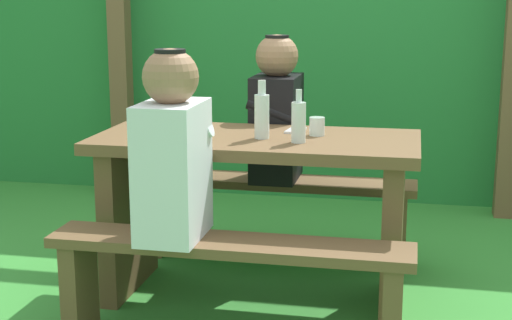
{
  "coord_description": "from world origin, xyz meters",
  "views": [
    {
      "loc": [
        0.66,
        -3.19,
        1.35
      ],
      "look_at": [
        0.0,
        0.0,
        0.64
      ],
      "focal_mm": 53.69,
      "sensor_mm": 36.0,
      "label": 1
    }
  ],
  "objects_px": {
    "picnic_table": "(256,189)",
    "person_black_coat": "(277,114)",
    "bottle_right": "(173,113)",
    "drinking_glass": "(317,126)",
    "cell_phone": "(296,130)",
    "bench_far": "(276,202)",
    "bottle_center": "(299,121)",
    "person_white_shirt": "(173,152)",
    "bottle_left": "(262,114)",
    "bench_near": "(229,271)"
  },
  "relations": [
    {
      "from": "picnic_table",
      "to": "person_black_coat",
      "type": "xyz_separation_m",
      "value": [
        0.0,
        0.5,
        0.26
      ]
    },
    {
      "from": "bottle_right",
      "to": "drinking_glass",
      "type": "bearing_deg",
      "value": 14.3
    },
    {
      "from": "bottle_right",
      "to": "cell_phone",
      "type": "bearing_deg",
      "value": 24.93
    },
    {
      "from": "bench_far",
      "to": "bottle_right",
      "type": "distance_m",
      "value": 0.86
    },
    {
      "from": "person_black_coat",
      "to": "bottle_right",
      "type": "distance_m",
      "value": 0.68
    },
    {
      "from": "bottle_center",
      "to": "bottle_right",
      "type": "bearing_deg",
      "value": 177.8
    },
    {
      "from": "picnic_table",
      "to": "bottle_center",
      "type": "xyz_separation_m",
      "value": [
        0.2,
        -0.1,
        0.33
      ]
    },
    {
      "from": "person_white_shirt",
      "to": "cell_phone",
      "type": "bearing_deg",
      "value": 60.8
    },
    {
      "from": "bottle_left",
      "to": "bottle_center",
      "type": "distance_m",
      "value": 0.18
    },
    {
      "from": "drinking_glass",
      "to": "bottle_center",
      "type": "xyz_separation_m",
      "value": [
        -0.06,
        -0.18,
        0.05
      ]
    },
    {
      "from": "bench_far",
      "to": "bottle_right",
      "type": "relative_size",
      "value": 5.3
    },
    {
      "from": "picnic_table",
      "to": "bench_far",
      "type": "distance_m",
      "value": 0.54
    },
    {
      "from": "bottle_left",
      "to": "cell_phone",
      "type": "relative_size",
      "value": 1.78
    },
    {
      "from": "picnic_table",
      "to": "bench_far",
      "type": "xyz_separation_m",
      "value": [
        0.0,
        0.5,
        -0.19
      ]
    },
    {
      "from": "person_black_coat",
      "to": "bottle_left",
      "type": "bearing_deg",
      "value": -86.59
    },
    {
      "from": "cell_phone",
      "to": "picnic_table",
      "type": "bearing_deg",
      "value": -128.02
    },
    {
      "from": "bench_far",
      "to": "drinking_glass",
      "type": "height_order",
      "value": "drinking_glass"
    },
    {
      "from": "bench_far",
      "to": "cell_phone",
      "type": "height_order",
      "value": "cell_phone"
    },
    {
      "from": "bottle_left",
      "to": "bench_far",
      "type": "bearing_deg",
      "value": 93.53
    },
    {
      "from": "person_black_coat",
      "to": "bottle_center",
      "type": "height_order",
      "value": "person_black_coat"
    },
    {
      "from": "bench_far",
      "to": "picnic_table",
      "type": "bearing_deg",
      "value": -90.0
    },
    {
      "from": "bench_near",
      "to": "bench_far",
      "type": "xyz_separation_m",
      "value": [
        0.0,
        1.01,
        0.0
      ]
    },
    {
      "from": "bottle_left",
      "to": "person_black_coat",
      "type": "bearing_deg",
      "value": 93.41
    },
    {
      "from": "drinking_glass",
      "to": "bottle_center",
      "type": "relative_size",
      "value": 0.36
    },
    {
      "from": "bench_near",
      "to": "drinking_glass",
      "type": "distance_m",
      "value": 0.79
    },
    {
      "from": "bench_near",
      "to": "bench_far",
      "type": "distance_m",
      "value": 1.01
    },
    {
      "from": "bench_near",
      "to": "bottle_left",
      "type": "relative_size",
      "value": 5.62
    },
    {
      "from": "person_white_shirt",
      "to": "cell_phone",
      "type": "xyz_separation_m",
      "value": [
        0.37,
        0.66,
        -0.02
      ]
    },
    {
      "from": "bench_near",
      "to": "bottle_center",
      "type": "height_order",
      "value": "bottle_center"
    },
    {
      "from": "cell_phone",
      "to": "drinking_glass",
      "type": "bearing_deg",
      "value": -30.23
    },
    {
      "from": "bench_near",
      "to": "bottle_right",
      "type": "xyz_separation_m",
      "value": [
        -0.35,
        0.43,
        0.53
      ]
    },
    {
      "from": "bottle_right",
      "to": "bottle_center",
      "type": "height_order",
      "value": "bottle_right"
    },
    {
      "from": "drinking_glass",
      "to": "bottle_right",
      "type": "height_order",
      "value": "bottle_right"
    },
    {
      "from": "bottle_center",
      "to": "cell_phone",
      "type": "relative_size",
      "value": 1.58
    },
    {
      "from": "bench_near",
      "to": "bottle_left",
      "type": "bearing_deg",
      "value": 85.86
    },
    {
      "from": "bench_near",
      "to": "drinking_glass",
      "type": "bearing_deg",
      "value": 66.25
    },
    {
      "from": "bottle_center",
      "to": "bottle_left",
      "type": "bearing_deg",
      "value": 160.45
    },
    {
      "from": "bottle_left",
      "to": "bottle_right",
      "type": "height_order",
      "value": "bottle_right"
    },
    {
      "from": "cell_phone",
      "to": "bench_near",
      "type": "bearing_deg",
      "value": -96.64
    },
    {
      "from": "person_white_shirt",
      "to": "bench_near",
      "type": "bearing_deg",
      "value": -0.88
    },
    {
      "from": "person_white_shirt",
      "to": "cell_phone",
      "type": "distance_m",
      "value": 0.75
    },
    {
      "from": "bottle_right",
      "to": "picnic_table",
      "type": "bearing_deg",
      "value": 12.59
    },
    {
      "from": "bench_near",
      "to": "person_black_coat",
      "type": "bearing_deg",
      "value": 89.92
    },
    {
      "from": "bench_near",
      "to": "person_white_shirt",
      "type": "xyz_separation_m",
      "value": [
        -0.22,
        0.0,
        0.45
      ]
    },
    {
      "from": "bench_far",
      "to": "bottle_center",
      "type": "height_order",
      "value": "bottle_center"
    },
    {
      "from": "person_black_coat",
      "to": "bottle_right",
      "type": "bearing_deg",
      "value": -121.22
    },
    {
      "from": "bottle_left",
      "to": "bottle_center",
      "type": "xyz_separation_m",
      "value": [
        0.17,
        -0.06,
        -0.01
      ]
    },
    {
      "from": "bench_near",
      "to": "bottle_center",
      "type": "relative_size",
      "value": 6.32
    },
    {
      "from": "cell_phone",
      "to": "bottle_right",
      "type": "bearing_deg",
      "value": -148.89
    },
    {
      "from": "bench_near",
      "to": "person_white_shirt",
      "type": "distance_m",
      "value": 0.5
    }
  ]
}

